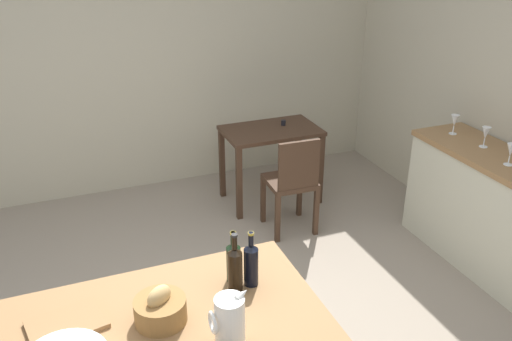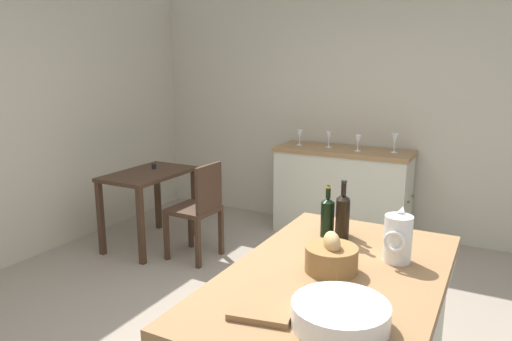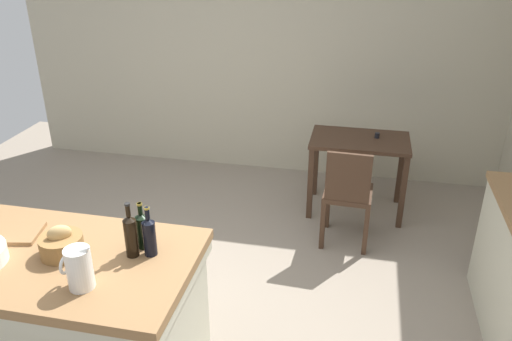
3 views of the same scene
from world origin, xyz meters
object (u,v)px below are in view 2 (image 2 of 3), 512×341
object	(u,v)px
bread_basket	(331,257)
wine_glass_middle	(329,137)
pitcher	(398,238)
side_cabinet	(342,192)
cutting_board	(268,301)
wine_glass_far_left	(395,140)
writing_desk	(149,184)
wine_glass_left	(358,140)
wooden_chair	(199,207)
wash_bowl	(340,315)
wine_bottle_green	(343,217)
wine_bottle_dark	(343,213)
wine_bottle_amber	(327,216)
wine_glass_right	(300,135)

from	to	relation	value
bread_basket	wine_glass_middle	xyz separation A→B (m)	(2.75, 0.99, 0.10)
pitcher	side_cabinet	bearing A→B (deg)	22.97
cutting_board	wine_glass_far_left	world-z (taller)	wine_glass_far_left
bread_basket	writing_desk	bearing A→B (deg)	56.97
side_cabinet	wine_glass_left	xyz separation A→B (m)	(-0.06, -0.16, 0.57)
wooden_chair	wine_glass_middle	distance (m)	1.58
wash_bowl	writing_desk	bearing A→B (deg)	52.47
wine_glass_far_left	wine_glass_left	size ratio (longest dim) A/B	1.15
wine_glass_far_left	wine_glass_left	world-z (taller)	wine_glass_far_left
side_cabinet	wash_bowl	bearing A→B (deg)	-162.48
cutting_board	wine_bottle_green	distance (m)	0.79
wash_bowl	wine_glass_middle	size ratio (longest dim) A/B	2.14
writing_desk	wine_glass_middle	xyz separation A→B (m)	(1.19, -1.42, 0.41)
cutting_board	wine_bottle_green	bearing A→B (deg)	-3.13
wine_bottle_dark	wine_glass_middle	world-z (taller)	wine_bottle_dark
wine_bottle_amber	wine_glass_right	xyz separation A→B (m)	(2.32, 1.14, 0.06)
wine_glass_right	wine_glass_far_left	bearing A→B (deg)	-87.83
wine_glass_right	wine_bottle_dark	bearing A→B (deg)	-151.92
pitcher	bread_basket	size ratio (longest dim) A/B	1.12
writing_desk	wine_bottle_green	world-z (taller)	wine_bottle_green
wine_bottle_dark	wine_bottle_amber	world-z (taller)	wine_bottle_dark
wine_glass_right	wine_bottle_green	bearing A→B (deg)	-152.30
wine_bottle_dark	wine_glass_left	distance (m)	2.26
wine_bottle_amber	wine_glass_far_left	xyz separation A→B (m)	(2.35, 0.15, 0.07)
wooden_chair	writing_desk	bearing A→B (deg)	84.21
writing_desk	wine_bottle_amber	bearing A→B (deg)	-117.31
wooden_chair	wine_bottle_dark	bearing A→B (deg)	-121.47
wine_bottle_dark	wine_glass_left	bearing A→B (deg)	14.06
wooden_chair	wash_bowl	size ratio (longest dim) A/B	2.59
wine_bottle_green	wine_glass_right	distance (m)	2.64
wooden_chair	wine_bottle_green	distance (m)	2.10
wooden_chair	wine_bottle_dark	size ratio (longest dim) A/B	3.04
wine_glass_left	writing_desk	bearing A→B (deg)	122.30
pitcher	wine_bottle_dark	size ratio (longest dim) A/B	0.89
cutting_board	wine_bottle_green	xyz separation A→B (m)	(0.78, -0.04, 0.12)
wine_bottle_dark	wine_glass_right	size ratio (longest dim) A/B	1.82
wooden_chair	wine_glass_middle	xyz separation A→B (m)	(1.25, -0.79, 0.54)
wine_bottle_dark	wine_glass_right	world-z (taller)	wine_bottle_dark
side_cabinet	writing_desk	size ratio (longest dim) A/B	1.56
wine_glass_left	wine_glass_middle	bearing A→B (deg)	76.23
wooden_chair	wash_bowl	distance (m)	2.77
writing_desk	pitcher	distance (m)	2.97
wash_bowl	side_cabinet	bearing A→B (deg)	17.52
pitcher	wine_glass_left	bearing A→B (deg)	20.18
wine_bottle_amber	wine_glass_right	size ratio (longest dim) A/B	1.72
wash_bowl	wine_glass_left	world-z (taller)	wine_glass_left
wine_glass_right	wash_bowl	bearing A→B (deg)	-154.76
writing_desk	wine_bottle_dark	distance (m)	2.57
cutting_board	wine_glass_far_left	distance (m)	3.17
pitcher	wine_bottle_amber	xyz separation A→B (m)	(0.16, 0.40, -0.00)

